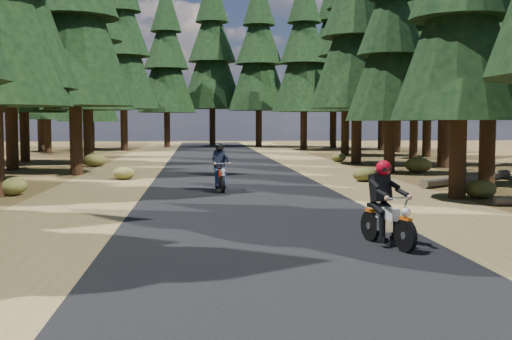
# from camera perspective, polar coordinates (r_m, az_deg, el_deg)

# --- Properties ---
(ground) EXTENTS (120.00, 120.00, 0.00)m
(ground) POSITION_cam_1_polar(r_m,az_deg,el_deg) (13.43, 0.58, -5.17)
(ground) COLOR #423017
(ground) RESTS_ON ground
(road) EXTENTS (6.00, 100.00, 0.01)m
(road) POSITION_cam_1_polar(r_m,az_deg,el_deg) (18.36, -0.99, -2.58)
(road) COLOR black
(road) RESTS_ON ground
(shoulder_l) EXTENTS (3.20, 100.00, 0.01)m
(shoulder_l) POSITION_cam_1_polar(r_m,az_deg,el_deg) (18.60, -15.28, -2.66)
(shoulder_l) COLOR brown
(shoulder_l) RESTS_ON ground
(shoulder_r) EXTENTS (3.20, 100.00, 0.01)m
(shoulder_r) POSITION_cam_1_polar(r_m,az_deg,el_deg) (19.25, 12.81, -2.38)
(shoulder_r) COLOR brown
(shoulder_r) RESTS_ON ground
(pine_forest) EXTENTS (34.59, 55.08, 16.32)m
(pine_forest) POSITION_cam_1_polar(r_m,az_deg,el_deg) (34.72, -3.03, 13.73)
(pine_forest) COLOR black
(pine_forest) RESTS_ON ground
(log_near) EXTENTS (4.92, 4.00, 0.32)m
(log_near) POSITION_cam_1_polar(r_m,az_deg,el_deg) (24.42, 18.38, -0.72)
(log_near) COLOR #4C4233
(log_near) RESTS_ON ground
(understory_shrubs) EXTENTS (16.20, 31.23, 0.69)m
(understory_shrubs) POSITION_cam_1_polar(r_m,az_deg,el_deg) (21.01, 1.93, -0.94)
(understory_shrubs) COLOR #474C1E
(understory_shrubs) RESTS_ON ground
(rider_lead) EXTENTS (0.97, 1.78, 1.52)m
(rider_lead) POSITION_cam_1_polar(r_m,az_deg,el_deg) (11.58, 11.60, -4.22)
(rider_lead) COLOR silver
(rider_lead) RESTS_ON road
(rider_follow) EXTENTS (0.67, 1.74, 1.52)m
(rider_follow) POSITION_cam_1_polar(r_m,az_deg,el_deg) (20.40, -3.19, -0.47)
(rider_follow) COLOR #A1190A
(rider_follow) RESTS_ON road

